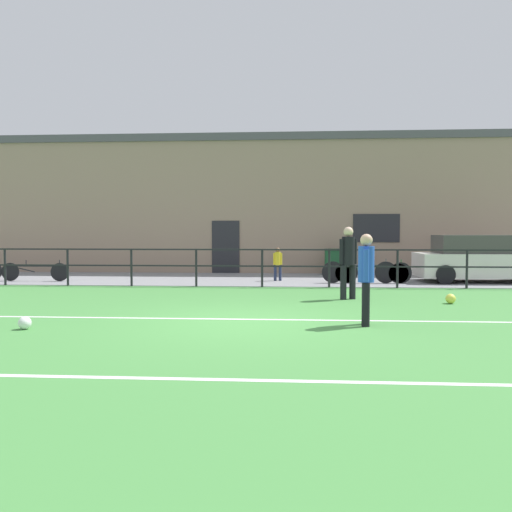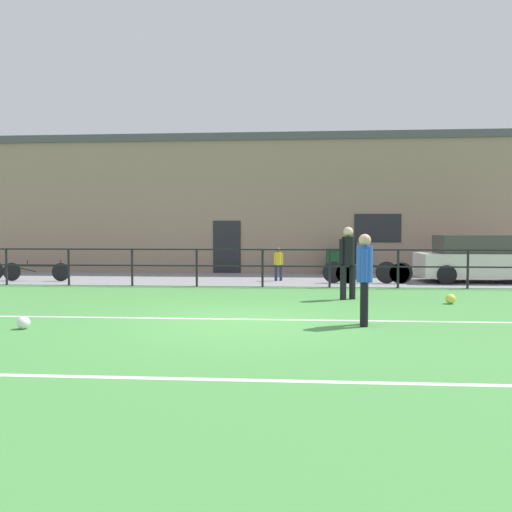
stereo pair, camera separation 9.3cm
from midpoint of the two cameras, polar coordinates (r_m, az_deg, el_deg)
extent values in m
cube|color=#478C42|center=(9.56, -1.19, -7.44)|extent=(60.00, 44.00, 0.04)
cube|color=white|center=(9.84, -1.03, -7.02)|extent=(36.00, 0.11, 0.00)
cube|color=white|center=(5.96, -4.63, -13.47)|extent=(36.00, 0.11, 0.00)
cube|color=gray|center=(17.96, 1.36, -2.58)|extent=(48.00, 5.00, 0.02)
cylinder|color=black|center=(17.78, -25.79, -1.07)|extent=(0.07, 0.07, 1.15)
cylinder|color=black|center=(16.87, -19.89, -1.16)|extent=(0.07, 0.07, 1.15)
cylinder|color=black|center=(16.16, -13.40, -1.23)|extent=(0.07, 0.07, 1.15)
cylinder|color=black|center=(15.67, -6.42, -1.29)|extent=(0.07, 0.07, 1.15)
cylinder|color=black|center=(15.43, 0.91, -1.34)|extent=(0.07, 0.07, 1.15)
cylinder|color=black|center=(15.45, 8.34, -1.37)|extent=(0.07, 0.07, 1.15)
cylinder|color=black|center=(15.72, 15.63, -1.37)|extent=(0.07, 0.07, 1.15)
cylinder|color=black|center=(16.23, 22.57, -1.35)|extent=(0.07, 0.07, 1.15)
cube|color=black|center=(15.40, 0.91, 0.71)|extent=(36.00, 0.04, 0.04)
cube|color=black|center=(15.43, 0.91, -1.13)|extent=(36.00, 0.04, 0.04)
cube|color=gray|center=(21.61, 1.86, 5.28)|extent=(28.00, 2.40, 5.27)
cube|color=#232328|center=(20.53, -3.12, 0.99)|extent=(1.10, 0.04, 2.10)
cube|color=#232328|center=(20.62, 13.46, 3.03)|extent=(1.80, 0.04, 1.10)
cube|color=#4C4C51|center=(21.91, 1.87, 12.58)|extent=(28.00, 2.56, 0.30)
cylinder|color=black|center=(12.79, 9.84, -2.90)|extent=(0.15, 0.15, 0.85)
cylinder|color=black|center=(12.93, 10.83, -2.85)|extent=(0.15, 0.15, 0.85)
cylinder|color=black|center=(12.81, 10.37, 0.56)|extent=(0.31, 0.31, 0.70)
sphere|color=beige|center=(12.80, 10.39, 2.66)|extent=(0.24, 0.24, 0.24)
cylinder|color=black|center=(12.71, 9.65, 0.47)|extent=(0.11, 0.11, 0.62)
cylinder|color=black|center=(12.91, 11.08, 0.49)|extent=(0.11, 0.11, 0.62)
cylinder|color=black|center=(9.48, 12.19, -5.10)|extent=(0.14, 0.14, 0.77)
cylinder|color=black|center=(9.24, 12.17, -5.31)|extent=(0.14, 0.14, 0.77)
cylinder|color=blue|center=(9.29, 12.22, -0.90)|extent=(0.28, 0.28, 0.64)
sphere|color=tan|center=(9.27, 12.25, 1.73)|extent=(0.22, 0.22, 0.22)
cylinder|color=blue|center=(9.46, 12.23, -0.94)|extent=(0.10, 0.10, 0.57)
cylinder|color=blue|center=(9.12, 12.21, -1.08)|extent=(0.10, 0.10, 0.57)
sphere|color=white|center=(9.69, -24.11, -6.75)|extent=(0.22, 0.22, 0.22)
sphere|color=#E5E04C|center=(12.73, 20.95, -4.46)|extent=(0.23, 0.23, 0.23)
cylinder|color=#232D4C|center=(17.28, 2.93, -1.88)|extent=(0.10, 0.10, 0.53)
cylinder|color=#232D4C|center=(17.27, 2.38, -1.88)|extent=(0.10, 0.10, 0.53)
cylinder|color=gold|center=(17.25, 2.66, -0.28)|extent=(0.20, 0.20, 0.44)
sphere|color=brown|center=(17.23, 2.66, 0.69)|extent=(0.15, 0.15, 0.15)
cylinder|color=gold|center=(17.25, 3.05, -0.32)|extent=(0.07, 0.07, 0.39)
cylinder|color=gold|center=(17.24, 2.27, -0.32)|extent=(0.07, 0.07, 0.39)
cube|color=silver|center=(18.37, 23.89, -0.93)|extent=(4.06, 1.77, 0.78)
cube|color=#43413E|center=(18.28, 23.33, 1.21)|extent=(2.44, 1.49, 0.59)
cylinder|color=black|center=(17.16, 20.48, -1.96)|extent=(0.60, 0.18, 0.60)
cylinder|color=black|center=(18.79, 19.03, -1.54)|extent=(0.60, 0.18, 0.60)
cylinder|color=black|center=(19.09, -25.30, -1.58)|extent=(0.60, 0.04, 0.60)
cylinder|color=black|center=(18.32, -20.67, -1.67)|extent=(0.60, 0.04, 0.60)
cube|color=black|center=(18.68, -23.05, -1.03)|extent=(1.32, 0.04, 0.04)
cube|color=black|center=(18.88, -24.19, -1.31)|extent=(0.83, 0.03, 0.22)
cylinder|color=black|center=(18.81, -23.86, -0.71)|extent=(0.03, 0.03, 0.20)
cylinder|color=black|center=(18.30, -20.69, -0.84)|extent=(0.03, 0.03, 0.28)
cylinder|color=black|center=(16.71, 10.07, -1.89)|extent=(0.64, 0.04, 0.64)
cylinder|color=black|center=(16.96, 15.76, -1.88)|extent=(0.64, 0.04, 0.64)
cube|color=#4C5156|center=(16.80, 12.94, -1.18)|extent=(1.32, 0.04, 0.04)
cube|color=#4C5156|center=(16.75, 11.51, -1.53)|extent=(0.83, 0.03, 0.23)
cylinder|color=#4C5156|center=(16.75, 11.95, -0.84)|extent=(0.03, 0.03, 0.20)
cylinder|color=#4C5156|center=(16.94, 15.77, -0.95)|extent=(0.03, 0.03, 0.28)
cylinder|color=black|center=(16.67, 8.74, -1.78)|extent=(0.70, 0.04, 0.70)
cylinder|color=black|center=(16.89, 14.42, -1.78)|extent=(0.70, 0.04, 0.70)
cube|color=#4C5156|center=(16.74, 11.61, -1.01)|extent=(1.31, 0.04, 0.04)
cube|color=#4C5156|center=(16.70, 10.17, -1.40)|extent=(0.82, 0.03, 0.25)
cylinder|color=#4C5156|center=(16.70, 10.61, -0.67)|extent=(0.03, 0.03, 0.20)
cylinder|color=#4C5156|center=(16.87, 14.44, -0.78)|extent=(0.03, 0.03, 0.28)
cylinder|color=black|center=(16.71, 10.30, -1.82)|extent=(0.67, 0.04, 0.67)
cylinder|color=black|center=(16.98, 16.01, -1.82)|extent=(0.67, 0.04, 0.67)
cube|color=#1E6633|center=(16.81, 13.19, -1.08)|extent=(1.32, 0.04, 0.04)
cube|color=#1E6633|center=(16.75, 11.75, -1.45)|extent=(0.83, 0.03, 0.24)
cylinder|color=#1E6633|center=(16.76, 12.19, -0.74)|extent=(0.03, 0.03, 0.20)
cylinder|color=#1E6633|center=(16.96, 16.02, -0.84)|extent=(0.03, 0.03, 0.28)
cube|color=#194C28|center=(19.75, 8.69, -0.77)|extent=(0.54, 0.45, 0.92)
cube|color=#143D20|center=(19.73, 8.70, 0.67)|extent=(0.57, 0.49, 0.08)
camera|label=1|loc=(0.05, -89.80, 0.01)|focal=36.10mm
camera|label=2|loc=(0.05, 90.20, -0.01)|focal=36.10mm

